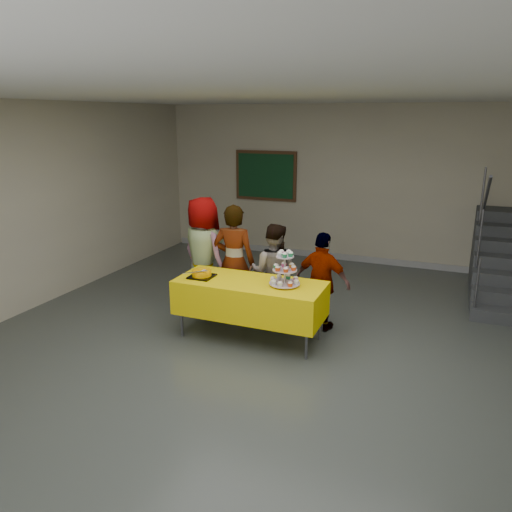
{
  "coord_description": "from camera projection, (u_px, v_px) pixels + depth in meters",
  "views": [
    {
      "loc": [
        1.73,
        -4.53,
        2.78
      ],
      "look_at": [
        -0.58,
        1.15,
        1.05
      ],
      "focal_mm": 35.0,
      "sensor_mm": 36.0,
      "label": 1
    }
  ],
  "objects": [
    {
      "name": "bear_cake",
      "position": [
        202.0,
        273.0,
        6.42
      ],
      "size": [
        0.32,
        0.36,
        0.12
      ],
      "color": "black",
      "rests_on": "bake_table"
    },
    {
      "name": "schoolchild_d",
      "position": [
        322.0,
        282.0,
        6.56
      ],
      "size": [
        0.83,
        0.47,
        1.33
      ],
      "primitive_type": "imported",
      "rotation": [
        0.0,
        0.0,
        2.95
      ],
      "color": "slate",
      "rests_on": "ground"
    },
    {
      "name": "schoolchild_c",
      "position": [
        273.0,
        272.0,
        6.91
      ],
      "size": [
        0.72,
        0.58,
        1.37
      ],
      "primitive_type": "imported",
      "rotation": [
        0.0,
        0.0,
        3.24
      ],
      "color": "slate",
      "rests_on": "ground"
    },
    {
      "name": "noticeboard",
      "position": [
        266.0,
        176.0,
        10.11
      ],
      "size": [
        1.3,
        0.05,
        1.0
      ],
      "color": "#472B16",
      "rests_on": "ground"
    },
    {
      "name": "schoolchild_a",
      "position": [
        204.0,
        255.0,
        7.22
      ],
      "size": [
        0.97,
        0.82,
        1.68
      ],
      "primitive_type": "imported",
      "rotation": [
        0.0,
        0.0,
        2.71
      ],
      "color": "slate",
      "rests_on": "ground"
    },
    {
      "name": "cupcake_stand",
      "position": [
        285.0,
        272.0,
        6.06
      ],
      "size": [
        0.38,
        0.38,
        0.44
      ],
      "color": "silver",
      "rests_on": "bake_table"
    },
    {
      "name": "bake_table",
      "position": [
        250.0,
        297.0,
        6.32
      ],
      "size": [
        1.88,
        0.78,
        0.77
      ],
      "color": "#595960",
      "rests_on": "ground"
    },
    {
      "name": "schoolchild_b",
      "position": [
        234.0,
        262.0,
        6.96
      ],
      "size": [
        0.64,
        0.47,
        1.62
      ],
      "primitive_type": "imported",
      "rotation": [
        0.0,
        0.0,
        3.29
      ],
      "color": "slate",
      "rests_on": "ground"
    },
    {
      "name": "room_shell",
      "position": [
        268.0,
        185.0,
        4.86
      ],
      "size": [
        10.0,
        10.04,
        3.02
      ],
      "color": "#4C514C",
      "rests_on": "ground"
    }
  ]
}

